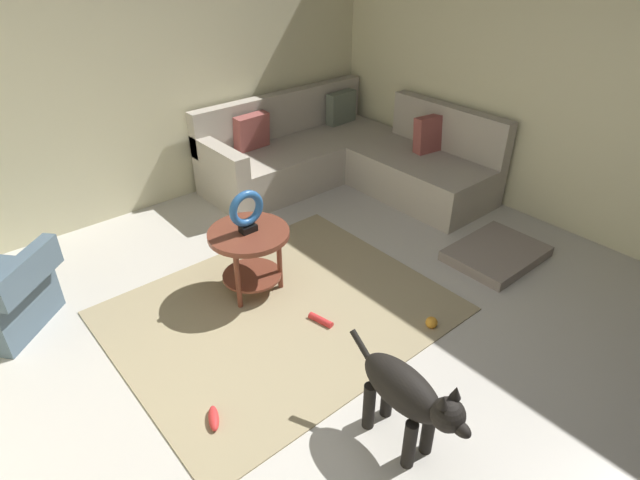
{
  "coord_description": "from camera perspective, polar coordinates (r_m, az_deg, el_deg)",
  "views": [
    {
      "loc": [
        -1.55,
        -1.76,
        2.47
      ],
      "look_at": [
        0.45,
        0.6,
        0.55
      ],
      "focal_mm": 29.1,
      "sensor_mm": 36.0,
      "label": 1
    }
  ],
  "objects": [
    {
      "name": "dog_bed_mat",
      "position": [
        4.66,
        18.8,
        -1.42
      ],
      "size": [
        0.8,
        0.6,
        0.09
      ],
      "primitive_type": "cube",
      "color": "gray",
      "rests_on": "ground_plane"
    },
    {
      "name": "dog_toy_rope",
      "position": [
        3.76,
        0.08,
        -8.81
      ],
      "size": [
        0.09,
        0.2,
        0.05
      ],
      "primitive_type": "cylinder",
      "rotation": [
        0.0,
        1.57,
        1.78
      ],
      "color": "red",
      "rests_on": "ground_plane"
    },
    {
      "name": "area_rug",
      "position": [
        3.88,
        -4.38,
        -7.78
      ],
      "size": [
        2.3,
        1.9,
        0.01
      ],
      "primitive_type": "cube",
      "color": "tan",
      "rests_on": "ground_plane"
    },
    {
      "name": "dog",
      "position": [
        2.83,
        9.55,
        -16.5
      ],
      "size": [
        0.25,
        0.85,
        0.63
      ],
      "rotation": [
        0.0,
        0.0,
        3.09
      ],
      "color": "black",
      "rests_on": "ground_plane"
    },
    {
      "name": "dog_toy_bone",
      "position": [
        3.21,
        -11.61,
        -18.65
      ],
      "size": [
        0.13,
        0.19,
        0.06
      ],
      "primitive_type": "ellipsoid",
      "rotation": [
        0.0,
        0.0,
        1.12
      ],
      "color": "red",
      "rests_on": "ground_plane"
    },
    {
      "name": "torus_sculpture",
      "position": [
        3.72,
        -8.08,
        3.22
      ],
      "size": [
        0.28,
        0.08,
        0.33
      ],
      "color": "black",
      "rests_on": "side_table"
    },
    {
      "name": "wall_right",
      "position": [
        4.95,
        28.56,
        15.08
      ],
      "size": [
        0.12,
        6.0,
        2.7
      ],
      "primitive_type": "cube",
      "color": "beige",
      "rests_on": "ground_plane"
    },
    {
      "name": "sectional_couch",
      "position": [
        5.62,
        2.69,
        8.99
      ],
      "size": [
        2.2,
        2.25,
        0.88
      ],
      "color": "#B2A899",
      "rests_on": "ground_plane"
    },
    {
      "name": "dog_toy_ball",
      "position": [
        3.79,
        12.16,
        -8.86
      ],
      "size": [
        0.09,
        0.09,
        0.09
      ],
      "primitive_type": "sphere",
      "color": "orange",
      "rests_on": "ground_plane"
    },
    {
      "name": "wall_back",
      "position": [
        5.07,
        -22.48,
        16.81
      ],
      "size": [
        6.0,
        0.12,
        2.7
      ],
      "primitive_type": "cube",
      "color": "beige",
      "rests_on": "ground_plane"
    },
    {
      "name": "side_table",
      "position": [
        3.86,
        -7.75,
        -0.61
      ],
      "size": [
        0.6,
        0.6,
        0.54
      ],
      "color": "brown",
      "rests_on": "ground_plane"
    },
    {
      "name": "ground_plane",
      "position": [
        3.45,
        0.78,
        -15.23
      ],
      "size": [
        6.0,
        6.0,
        0.1
      ],
      "primitive_type": "cube",
      "color": "beige"
    }
  ]
}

